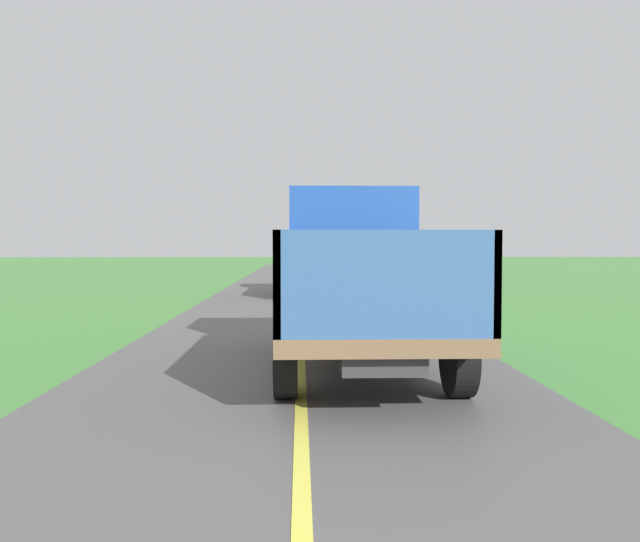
% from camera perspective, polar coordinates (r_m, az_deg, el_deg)
% --- Properties ---
extents(banana_truck_near, '(2.38, 5.82, 2.80)m').
position_cam_1_polar(banana_truck_near, '(10.06, 3.18, -0.25)').
color(banana_truck_near, '#2D2D30').
rests_on(banana_truck_near, road_surface).
extents(banana_truck_far, '(2.38, 5.81, 2.80)m').
position_cam_1_polar(banana_truck_far, '(24.17, -0.24, 1.30)').
color(banana_truck_far, '#2D2D30').
rests_on(banana_truck_far, road_surface).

